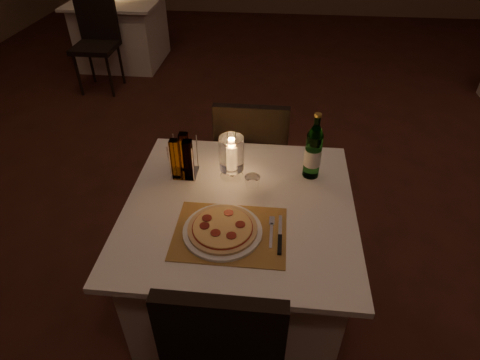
# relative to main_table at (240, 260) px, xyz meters

# --- Properties ---
(floor) EXTENTS (8.00, 10.00, 0.02)m
(floor) POSITION_rel_main_table_xyz_m (0.24, 0.76, -0.38)
(floor) COLOR #471F16
(floor) RESTS_ON ground
(main_table) EXTENTS (1.00, 1.00, 0.74)m
(main_table) POSITION_rel_main_table_xyz_m (0.00, 0.00, 0.00)
(main_table) COLOR white
(main_table) RESTS_ON ground
(chair_far) EXTENTS (0.42, 0.42, 0.90)m
(chair_far) POSITION_rel_main_table_xyz_m (-0.00, 0.71, 0.18)
(chair_far) COLOR black
(chair_far) RESTS_ON ground
(placemat) EXTENTS (0.45, 0.34, 0.00)m
(placemat) POSITION_rel_main_table_xyz_m (-0.02, -0.18, 0.37)
(placemat) COLOR #A67A39
(placemat) RESTS_ON main_table
(plate) EXTENTS (0.32, 0.32, 0.01)m
(plate) POSITION_rel_main_table_xyz_m (-0.05, -0.18, 0.38)
(plate) COLOR white
(plate) RESTS_ON placemat
(pizza) EXTENTS (0.28, 0.28, 0.02)m
(pizza) POSITION_rel_main_table_xyz_m (-0.05, -0.18, 0.39)
(pizza) COLOR #D8B77F
(pizza) RESTS_ON plate
(fork) EXTENTS (0.02, 0.18, 0.00)m
(fork) POSITION_rel_main_table_xyz_m (0.14, -0.15, 0.37)
(fork) COLOR silver
(fork) RESTS_ON placemat
(knife) EXTENTS (0.02, 0.22, 0.01)m
(knife) POSITION_rel_main_table_xyz_m (0.18, -0.21, 0.37)
(knife) COLOR black
(knife) RESTS_ON placemat
(tumbler) EXTENTS (0.07, 0.07, 0.07)m
(tumbler) POSITION_rel_main_table_xyz_m (0.05, 0.11, 0.40)
(tumbler) COLOR white
(tumbler) RESTS_ON main_table
(water_bottle) EXTENTS (0.08, 0.08, 0.33)m
(water_bottle) POSITION_rel_main_table_xyz_m (0.32, 0.25, 0.50)
(water_bottle) COLOR #67B461
(water_bottle) RESTS_ON main_table
(hurricane_candle) EXTENTS (0.11, 0.11, 0.22)m
(hurricane_candle) POSITION_rel_main_table_xyz_m (-0.06, 0.19, 0.49)
(hurricane_candle) COLOR white
(hurricane_candle) RESTS_ON main_table
(cruet_caddy) EXTENTS (0.12, 0.12, 0.21)m
(cruet_caddy) POSITION_rel_main_table_xyz_m (-0.28, 0.19, 0.46)
(cruet_caddy) COLOR white
(cruet_caddy) RESTS_ON main_table
(neighbor_table_left) EXTENTS (1.00, 1.00, 0.74)m
(neighbor_table_left) POSITION_rel_main_table_xyz_m (-1.76, 3.41, 0.00)
(neighbor_table_left) COLOR white
(neighbor_table_left) RESTS_ON ground
(neighbor_chair_la) EXTENTS (0.42, 0.42, 0.90)m
(neighbor_chair_la) POSITION_rel_main_table_xyz_m (-1.76, 2.70, 0.18)
(neighbor_chair_la) COLOR black
(neighbor_chair_la) RESTS_ON ground
(neighbor_chair_lb) EXTENTS (0.42, 0.42, 0.90)m
(neighbor_chair_lb) POSITION_rel_main_table_xyz_m (-1.76, 4.13, 0.18)
(neighbor_chair_lb) COLOR black
(neighbor_chair_lb) RESTS_ON ground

